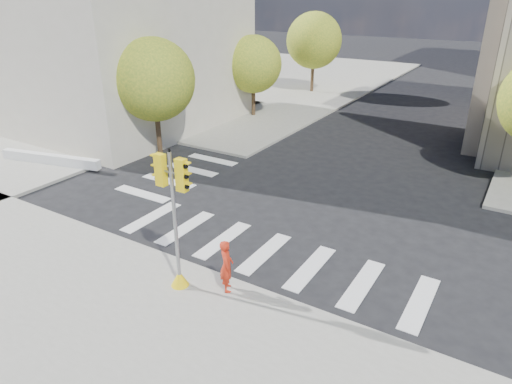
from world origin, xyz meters
TOP-DOWN VIEW (x-y plane):
  - ground at (0.00, 0.00)m, footprint 160.00×160.00m
  - sidewalk_far_left at (-20.00, 26.00)m, footprint 28.00×40.00m
  - classical_building at (-20.00, 8.00)m, footprint 19.00×15.00m
  - tree_lw_near at (-10.50, 4.00)m, footprint 4.40×4.40m
  - tree_lw_mid at (-10.50, 14.00)m, footprint 4.00×4.00m
  - tree_lw_far at (-10.50, 24.00)m, footprint 4.80×4.80m
  - traffic_signal at (-1.27, -5.20)m, footprint 1.06×0.56m
  - photographer at (0.11, -4.60)m, footprint 0.70×0.73m
  - planter_wall at (-14.20, -0.37)m, footprint 5.93×1.77m

SIDE VIEW (x-z plane):
  - ground at x=0.00m, z-range 0.00..0.00m
  - sidewalk_far_left at x=-20.00m, z-range 0.00..0.15m
  - planter_wall at x=-14.20m, z-range 0.15..0.65m
  - photographer at x=0.11m, z-range 0.15..1.84m
  - traffic_signal at x=-1.27m, z-range -0.19..4.29m
  - tree_lw_mid at x=-10.50m, z-range 0.88..6.65m
  - tree_lw_near at x=-10.50m, z-range 1.00..7.41m
  - tree_lw_far at x=-10.50m, z-range 1.07..8.01m
  - classical_building at x=-20.00m, z-range 0.09..12.79m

